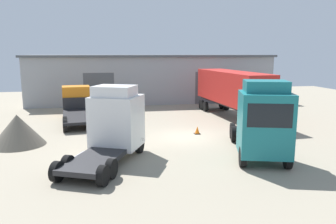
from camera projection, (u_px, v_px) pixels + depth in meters
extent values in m
plane|color=gray|center=(185.00, 137.00, 22.46)|extent=(60.00, 60.00, 0.00)
cube|color=#93999E|center=(150.00, 78.00, 40.01)|extent=(27.53, 9.20, 5.18)
cube|color=#474C51|center=(150.00, 56.00, 39.53)|extent=(28.03, 9.70, 0.25)
cube|color=#4C5156|center=(99.00, 90.00, 34.66)|extent=(3.20, 0.08, 3.60)
cube|color=#4C5156|center=(209.00, 88.00, 36.79)|extent=(3.20, 0.08, 3.60)
cube|color=silver|center=(117.00, 121.00, 18.21)|extent=(3.25, 3.20, 2.87)
cube|color=silver|center=(115.00, 91.00, 17.71)|extent=(2.60, 2.38, 0.60)
cube|color=black|center=(124.00, 108.00, 19.23)|extent=(1.95, 0.92, 1.03)
cube|color=#232326|center=(93.00, 161.00, 15.53)|extent=(3.31, 4.18, 0.24)
cylinder|color=#B2B2B7|center=(80.00, 159.00, 16.37)|extent=(0.96, 1.23, 0.56)
cylinder|color=black|center=(104.00, 142.00, 19.29)|extent=(0.65, 0.98, 0.94)
cylinder|color=black|center=(140.00, 145.00, 18.79)|extent=(0.65, 0.98, 0.94)
cylinder|color=black|center=(68.00, 165.00, 15.38)|extent=(0.65, 0.98, 0.94)
cylinder|color=black|center=(111.00, 169.00, 14.88)|extent=(0.65, 0.98, 0.94)
cylinder|color=black|center=(57.00, 172.00, 14.52)|extent=(0.65, 0.98, 0.94)
cylinder|color=black|center=(103.00, 176.00, 14.02)|extent=(0.65, 0.98, 0.94)
cube|color=red|center=(232.00, 87.00, 28.67)|extent=(3.32, 10.68, 2.72)
cube|color=#232326|center=(231.00, 104.00, 28.93)|extent=(2.57, 10.62, 0.24)
cube|color=#232326|center=(257.00, 117.00, 26.34)|extent=(0.17, 0.17, 1.11)
cube|color=#232326|center=(239.00, 118.00, 25.94)|extent=(0.17, 0.17, 1.11)
cylinder|color=black|center=(226.00, 106.00, 32.63)|extent=(0.37, 0.98, 0.96)
cylinder|color=black|center=(205.00, 107.00, 32.08)|extent=(0.37, 0.98, 0.96)
cylinder|color=black|center=(222.00, 104.00, 33.58)|extent=(0.37, 0.98, 0.96)
cylinder|color=black|center=(202.00, 105.00, 33.03)|extent=(0.37, 0.98, 0.96)
cube|color=orange|center=(76.00, 98.00, 29.91)|extent=(2.61, 2.18, 2.20)
cube|color=black|center=(76.00, 93.00, 30.70)|extent=(2.01, 0.32, 0.88)
cube|color=black|center=(79.00, 116.00, 26.27)|extent=(3.13, 6.44, 0.20)
cube|color=#232326|center=(77.00, 104.00, 29.01)|extent=(2.40, 0.41, 1.10)
cylinder|color=black|center=(65.00, 110.00, 30.22)|extent=(0.42, 1.01, 0.98)
cylinder|color=black|center=(88.00, 109.00, 30.84)|extent=(0.42, 1.01, 0.98)
cylinder|color=black|center=(65.00, 123.00, 24.59)|extent=(0.42, 1.01, 0.98)
cylinder|color=black|center=(94.00, 121.00, 25.20)|extent=(0.42, 1.01, 0.98)
cylinder|color=black|center=(65.00, 126.00, 23.65)|extent=(0.42, 1.01, 0.98)
cylinder|color=black|center=(95.00, 124.00, 24.26)|extent=(0.42, 1.01, 0.98)
cube|color=#197075|center=(265.00, 124.00, 16.62)|extent=(3.07, 3.00, 3.20)
cube|color=#197075|center=(266.00, 86.00, 16.49)|extent=(2.48, 2.20, 0.60)
cube|color=black|center=(270.00, 116.00, 15.36)|extent=(2.04, 0.66, 1.15)
cube|color=#232326|center=(253.00, 135.00, 20.20)|extent=(3.14, 4.75, 0.24)
cylinder|color=#B2B2B7|center=(271.00, 141.00, 19.54)|extent=(0.84, 1.21, 0.56)
cylinder|color=black|center=(288.00, 158.00, 16.21)|extent=(0.58, 1.07, 1.03)
cylinder|color=black|center=(243.00, 157.00, 16.43)|extent=(0.58, 1.07, 1.03)
cylinder|color=black|center=(269.00, 135.00, 20.88)|extent=(0.58, 1.07, 1.03)
cylinder|color=black|center=(234.00, 134.00, 21.10)|extent=(0.58, 1.07, 1.03)
cylinder|color=black|center=(266.00, 131.00, 21.76)|extent=(0.58, 1.07, 1.03)
cylinder|color=black|center=(232.00, 131.00, 21.98)|extent=(0.58, 1.07, 1.03)
cone|color=#565147|center=(18.00, 130.00, 20.21)|extent=(3.28, 3.28, 1.94)
cube|color=black|center=(197.00, 134.00, 23.19)|extent=(0.40, 0.40, 0.04)
cone|color=orange|center=(197.00, 130.00, 23.15)|extent=(0.36, 0.36, 0.55)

